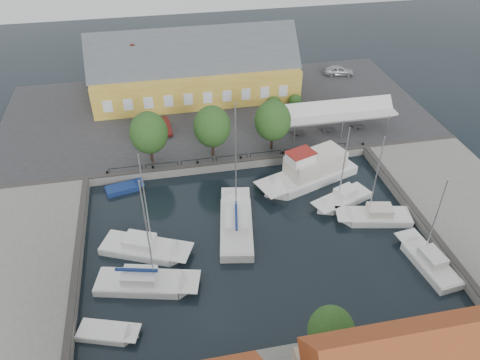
{
  "coord_description": "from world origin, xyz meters",
  "views": [
    {
      "loc": [
        -7.83,
        -33.3,
        31.09
      ],
      "look_at": [
        0.0,
        6.0,
        1.5
      ],
      "focal_mm": 35.0,
      "sensor_mm": 36.0,
      "label": 1
    }
  ],
  "objects_px": {
    "warehouse": "(191,72)",
    "launch_sw": "(108,334)",
    "center_sailboat": "(236,225)",
    "east_boat_a": "(343,200)",
    "car_red": "(164,126)",
    "launch_nw": "(124,189)",
    "trawler": "(310,173)",
    "west_boat_d": "(145,284)",
    "west_boat_c": "(144,249)",
    "east_boat_c": "(428,262)",
    "car_silver": "(339,70)",
    "tent_canopy": "(338,112)",
    "east_boat_b": "(375,218)"
  },
  "relations": [
    {
      "from": "warehouse",
      "to": "launch_sw",
      "type": "distance_m",
      "value": 39.9
    },
    {
      "from": "center_sailboat",
      "to": "east_boat_a",
      "type": "relative_size",
      "value": 1.4
    },
    {
      "from": "warehouse",
      "to": "car_red",
      "type": "distance_m",
      "value": 10.9
    },
    {
      "from": "car_red",
      "to": "launch_nw",
      "type": "xyz_separation_m",
      "value": [
        -5.15,
        -10.15,
        -1.6
      ]
    },
    {
      "from": "east_boat_a",
      "to": "launch_sw",
      "type": "distance_m",
      "value": 26.54
    },
    {
      "from": "trawler",
      "to": "launch_nw",
      "type": "bearing_deg",
      "value": 173.81
    },
    {
      "from": "warehouse",
      "to": "west_boat_d",
      "type": "height_order",
      "value": "west_boat_d"
    },
    {
      "from": "center_sailboat",
      "to": "launch_nw",
      "type": "relative_size",
      "value": 3.14
    },
    {
      "from": "launch_nw",
      "to": "west_boat_c",
      "type": "bearing_deg",
      "value": -79.45
    },
    {
      "from": "east_boat_c",
      "to": "west_boat_d",
      "type": "xyz_separation_m",
      "value": [
        -24.98,
        2.45,
        0.01
      ]
    },
    {
      "from": "launch_nw",
      "to": "warehouse",
      "type": "bearing_deg",
      "value": 63.68
    },
    {
      "from": "east_boat_a",
      "to": "launch_sw",
      "type": "bearing_deg",
      "value": -153.58
    },
    {
      "from": "east_boat_a",
      "to": "east_boat_c",
      "type": "bearing_deg",
      "value": -66.94
    },
    {
      "from": "trawler",
      "to": "launch_sw",
      "type": "height_order",
      "value": "trawler"
    },
    {
      "from": "warehouse",
      "to": "east_boat_a",
      "type": "bearing_deg",
      "value": -64.04
    },
    {
      "from": "east_boat_a",
      "to": "east_boat_c",
      "type": "distance_m",
      "value": 10.77
    },
    {
      "from": "car_red",
      "to": "launch_sw",
      "type": "height_order",
      "value": "car_red"
    },
    {
      "from": "car_silver",
      "to": "launch_sw",
      "type": "distance_m",
      "value": 52.94
    },
    {
      "from": "car_silver",
      "to": "launch_sw",
      "type": "bearing_deg",
      "value": 151.42
    },
    {
      "from": "tent_canopy",
      "to": "east_boat_b",
      "type": "relative_size",
      "value": 1.35
    },
    {
      "from": "trawler",
      "to": "center_sailboat",
      "type": "bearing_deg",
      "value": -146.94
    },
    {
      "from": "center_sailboat",
      "to": "east_boat_b",
      "type": "distance_m",
      "value": 13.96
    },
    {
      "from": "car_silver",
      "to": "east_boat_a",
      "type": "distance_m",
      "value": 30.49
    },
    {
      "from": "east_boat_b",
      "to": "launch_nw",
      "type": "distance_m",
      "value": 26.61
    },
    {
      "from": "car_silver",
      "to": "car_red",
      "type": "height_order",
      "value": "car_silver"
    },
    {
      "from": "trawler",
      "to": "launch_nw",
      "type": "distance_m",
      "value": 20.51
    },
    {
      "from": "trawler",
      "to": "east_boat_b",
      "type": "height_order",
      "value": "east_boat_b"
    },
    {
      "from": "warehouse",
      "to": "center_sailboat",
      "type": "height_order",
      "value": "center_sailboat"
    },
    {
      "from": "warehouse",
      "to": "west_boat_d",
      "type": "distance_m",
      "value": 34.94
    },
    {
      "from": "trawler",
      "to": "launch_nw",
      "type": "relative_size",
      "value": 2.81
    },
    {
      "from": "east_boat_c",
      "to": "launch_sw",
      "type": "bearing_deg",
      "value": -176.12
    },
    {
      "from": "tent_canopy",
      "to": "west_boat_c",
      "type": "distance_m",
      "value": 29.28
    },
    {
      "from": "tent_canopy",
      "to": "west_boat_d",
      "type": "bearing_deg",
      "value": -140.96
    },
    {
      "from": "trawler",
      "to": "east_boat_b",
      "type": "bearing_deg",
      "value": -60.82
    },
    {
      "from": "east_boat_c",
      "to": "car_red",
      "type": "bearing_deg",
      "value": 128.96
    },
    {
      "from": "center_sailboat",
      "to": "west_boat_d",
      "type": "height_order",
      "value": "center_sailboat"
    },
    {
      "from": "car_silver",
      "to": "east_boat_b",
      "type": "xyz_separation_m",
      "value": [
        -8.2,
        -31.92,
        -1.51
      ]
    },
    {
      "from": "east_boat_a",
      "to": "launch_sw",
      "type": "height_order",
      "value": "east_boat_a"
    },
    {
      "from": "warehouse",
      "to": "car_silver",
      "type": "bearing_deg",
      "value": 5.74
    },
    {
      "from": "warehouse",
      "to": "trawler",
      "type": "relative_size",
      "value": 2.32
    },
    {
      "from": "warehouse",
      "to": "west_boat_c",
      "type": "height_order",
      "value": "west_boat_c"
    },
    {
      "from": "car_silver",
      "to": "center_sailboat",
      "type": "xyz_separation_m",
      "value": [
        -22.08,
        -30.43,
        -1.41
      ]
    },
    {
      "from": "car_silver",
      "to": "west_boat_c",
      "type": "relative_size",
      "value": 0.39
    },
    {
      "from": "trawler",
      "to": "west_boat_d",
      "type": "height_order",
      "value": "west_boat_d"
    },
    {
      "from": "center_sailboat",
      "to": "launch_sw",
      "type": "height_order",
      "value": "center_sailboat"
    },
    {
      "from": "west_boat_d",
      "to": "car_red",
      "type": "bearing_deg",
      "value": 82.07
    },
    {
      "from": "tent_canopy",
      "to": "east_boat_c",
      "type": "xyz_separation_m",
      "value": [
        0.43,
        -22.36,
        -3.42
      ]
    },
    {
      "from": "center_sailboat",
      "to": "launch_sw",
      "type": "relative_size",
      "value": 2.7
    },
    {
      "from": "car_red",
      "to": "trawler",
      "type": "bearing_deg",
      "value": -44.73
    },
    {
      "from": "center_sailboat",
      "to": "launch_sw",
      "type": "bearing_deg",
      "value": -140.23
    }
  ]
}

